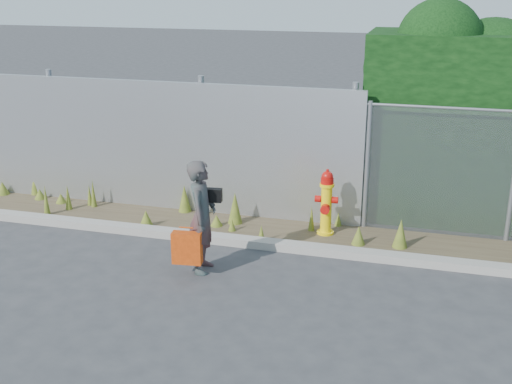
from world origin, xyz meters
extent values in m
plane|color=#343436|center=(0.00, 0.00, 0.00)|extent=(80.00, 80.00, 0.00)
cube|color=gray|center=(0.00, 1.80, 0.06)|extent=(16.00, 0.22, 0.12)
cube|color=#463928|center=(0.00, 2.40, 0.01)|extent=(16.00, 1.20, 0.01)
cone|color=#4E5F1C|center=(-2.31, 2.07, 0.14)|extent=(0.24, 0.24, 0.28)
cone|color=#4E5F1C|center=(1.66, 2.31, 0.22)|extent=(0.23, 0.23, 0.45)
cone|color=#4E5F1C|center=(-1.63, 2.79, 0.13)|extent=(0.14, 0.14, 0.25)
cone|color=#4E5F1C|center=(-0.37, 1.97, 0.14)|extent=(0.12, 0.12, 0.27)
cone|color=#4E5F1C|center=(-0.98, 2.59, 0.27)|extent=(0.24, 0.24, 0.53)
cone|color=#4E5F1C|center=(-4.94, 3.00, 0.23)|extent=(0.17, 0.17, 0.47)
cone|color=#4E5F1C|center=(-4.14, 2.12, 0.26)|extent=(0.11, 0.11, 0.52)
cone|color=#4E5F1C|center=(-3.93, 2.45, 0.22)|extent=(0.12, 0.12, 0.45)
cone|color=#4E5F1C|center=(-3.58, 2.68, 0.25)|extent=(0.10, 0.10, 0.51)
cone|color=#4E5F1C|center=(-1.97, 2.88, 0.24)|extent=(0.22, 0.22, 0.47)
cone|color=#4E5F1C|center=(-0.93, 2.26, 0.10)|extent=(0.13, 0.13, 0.21)
cone|color=#4E5F1C|center=(-5.52, 2.84, 0.12)|extent=(0.24, 0.24, 0.25)
cone|color=#4E5F1C|center=(0.65, 2.92, 0.12)|extent=(0.12, 0.12, 0.23)
cone|color=#4E5F1C|center=(-4.72, 2.79, 0.10)|extent=(0.21, 0.21, 0.20)
cone|color=#4E5F1C|center=(1.05, 2.25, 0.15)|extent=(0.21, 0.21, 0.30)
cone|color=#4E5F1C|center=(-1.23, 2.39, 0.10)|extent=(0.20, 0.20, 0.19)
cone|color=#4E5F1C|center=(-4.24, 2.71, 0.09)|extent=(0.20, 0.20, 0.18)
cone|color=#4E5F1C|center=(0.27, 2.60, 0.21)|extent=(0.10, 0.10, 0.42)
cone|color=#4E5F1C|center=(-5.63, 3.01, 0.15)|extent=(0.12, 0.12, 0.30)
cone|color=#4E5F1C|center=(-3.69, 2.74, 0.19)|extent=(0.10, 0.10, 0.38)
cube|color=#A3A6AA|center=(-3.25, 3.00, 1.10)|extent=(8.50, 0.08, 2.20)
cylinder|color=gray|center=(-4.50, 3.12, 1.15)|extent=(0.10, 0.10, 2.30)
cylinder|color=gray|center=(-1.70, 3.12, 1.15)|extent=(0.10, 0.10, 2.30)
cylinder|color=gray|center=(0.80, 3.12, 1.15)|extent=(0.10, 0.10, 2.30)
cylinder|color=gray|center=(1.05, 3.00, 1.02)|extent=(0.07, 0.07, 2.05)
sphere|color=black|center=(1.38, 4.19, 2.39)|extent=(1.20, 1.20, 1.20)
sphere|color=black|center=(1.97, 3.86, 2.87)|extent=(1.32, 1.32, 1.32)
sphere|color=black|center=(2.80, 4.23, 2.36)|extent=(1.74, 1.74, 1.74)
cylinder|color=yellow|center=(0.51, 2.54, 0.03)|extent=(0.26, 0.26, 0.06)
cylinder|color=yellow|center=(0.51, 2.54, 0.40)|extent=(0.17, 0.17, 0.80)
cylinder|color=yellow|center=(0.51, 2.54, 0.81)|extent=(0.22, 0.22, 0.05)
cylinder|color=#B20F0A|center=(0.51, 2.54, 0.88)|extent=(0.20, 0.20, 0.09)
sphere|color=#B20F0A|center=(0.51, 2.54, 0.95)|extent=(0.18, 0.18, 0.18)
cylinder|color=#B20F0A|center=(0.51, 2.54, 1.04)|extent=(0.05, 0.05, 0.05)
cylinder|color=#B20F0A|center=(0.38, 2.54, 0.58)|extent=(0.09, 0.10, 0.10)
cylinder|color=#B20F0A|center=(0.64, 2.54, 0.58)|extent=(0.09, 0.10, 0.10)
cylinder|color=#B20F0A|center=(0.51, 2.41, 0.47)|extent=(0.14, 0.11, 0.14)
imported|color=#0D5752|center=(-0.90, 0.84, 0.78)|extent=(0.43, 0.60, 1.56)
cube|color=#A42F09|center=(-1.02, 0.59, 0.42)|extent=(0.40, 0.15, 0.44)
cylinder|color=#A42F09|center=(-1.02, 0.59, 0.71)|extent=(0.19, 0.02, 0.02)
cube|color=black|center=(-0.77, 0.95, 1.06)|extent=(0.24, 0.10, 0.18)
camera|label=1|loc=(1.93, -6.68, 3.84)|focal=45.00mm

